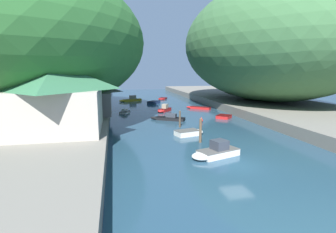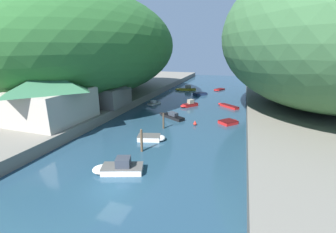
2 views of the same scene
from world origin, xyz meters
name	(u,v)px [view 2 (image 2 of 2)]	position (x,y,z in m)	size (l,w,h in m)	color
water_surface	(190,108)	(0.00, 30.00, 0.00)	(130.00, 130.00, 0.00)	#234256
left_bank	(99,98)	(-22.34, 30.00, 0.77)	(22.00, 120.00, 1.53)	slate
right_bank	(311,114)	(22.34, 30.00, 0.77)	(22.00, 120.00, 1.53)	slate
hillside_left	(86,45)	(-23.44, 28.76, 12.75)	(36.84, 51.58, 22.44)	#2D662D
hillside_right	(328,36)	(23.44, 32.88, 14.09)	(35.85, 50.19, 25.11)	#3D6B3D
waterfront_building	(50,95)	(-16.71, 10.57, 5.47)	(10.07, 11.23, 7.59)	#B2A899
boathouse_shed	(105,91)	(-14.66, 21.68, 4.34)	(8.07, 7.58, 5.42)	slate
boat_white_cruiser	(118,168)	(-1.09, 2.71, 0.48)	(5.40, 3.44, 1.59)	silver
boat_far_upstream	(230,122)	(8.66, 22.37, 0.27)	(3.73, 3.82, 0.55)	red
boat_near_quay	(171,116)	(-1.77, 22.34, 0.36)	(5.90, 4.32, 1.15)	black
boat_moored_right	(189,104)	(-0.55, 31.46, 0.46)	(3.69, 4.26, 1.51)	red
boat_open_rowboat	(227,106)	(7.35, 33.80, 0.26)	(5.00, 4.59, 0.52)	red
boat_red_skiff	(201,94)	(-0.30, 45.06, 0.34)	(4.12, 4.28, 0.69)	navy
boat_far_right_bank	(155,103)	(-8.36, 31.21, 0.27)	(2.53, 3.76, 0.86)	silver
boat_mid_channel	(152,138)	(-0.90, 11.54, 0.34)	(4.10, 2.72, 0.69)	silver
boat_navy_launch	(185,89)	(-6.14, 50.69, 0.49)	(6.34, 3.12, 1.63)	gold
boat_cabin_cruiser	(219,90)	(3.37, 54.05, 0.20)	(3.40, 4.61, 0.41)	red
mooring_post_nearest	(142,140)	(-0.79, 7.87, 1.45)	(0.30, 0.30, 2.89)	brown
mooring_post_middle	(163,121)	(-1.05, 16.48, 1.26)	(0.29, 0.29, 2.50)	#4C3D2D
channel_buoy_near	(195,123)	(3.33, 19.50, 0.32)	(0.55, 0.55, 0.82)	red
person_on_quay	(91,110)	(-12.89, 14.71, 2.51)	(0.24, 0.39, 1.69)	#282D3D
person_by_boathouse	(78,114)	(-13.18, 11.84, 2.51)	(0.22, 0.38, 1.69)	#282D3D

